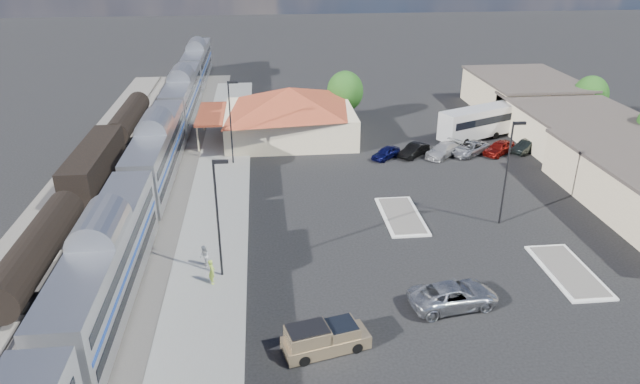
{
  "coord_description": "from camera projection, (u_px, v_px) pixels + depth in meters",
  "views": [
    {
      "loc": [
        -7.58,
        -41.27,
        22.46
      ],
      "look_at": [
        -3.15,
        1.81,
        2.8
      ],
      "focal_mm": 32.0,
      "sensor_mm": 36.0,
      "label": 1
    }
  ],
  "objects": [
    {
      "name": "station_depot",
      "position": [
        289.0,
        113.0,
        67.39
      ],
      "size": [
        18.35,
        12.24,
        6.2
      ],
      "color": "beige",
      "rests_on": "ground"
    },
    {
      "name": "tree_depot",
      "position": [
        345.0,
        91.0,
        73.16
      ],
      "size": [
        4.71,
        4.71,
        6.63
      ],
      "color": "#382314",
      "rests_on": "ground"
    },
    {
      "name": "parked_car_f",
      "position": [
        525.0,
        147.0,
        63.96
      ],
      "size": [
        4.08,
        3.54,
        1.33
      ],
      "primitive_type": "imported",
      "rotation": [
        0.0,
        0.0,
        -0.93
      ],
      "color": "black",
      "rests_on": "ground"
    },
    {
      "name": "lamp_plat_n",
      "position": [
        231.0,
        116.0,
        58.64
      ],
      "size": [
        1.08,
        0.25,
        9.0
      ],
      "color": "black",
      "rests_on": "ground"
    },
    {
      "name": "pickup_truck",
      "position": [
        326.0,
        338.0,
        33.4
      ],
      "size": [
        5.39,
        3.02,
        1.76
      ],
      "rotation": [
        0.0,
        0.0,
        1.81
      ],
      "color": "tan",
      "rests_on": "ground"
    },
    {
      "name": "passenger_train",
      "position": [
        158.0,
        154.0,
        55.59
      ],
      "size": [
        3.0,
        104.0,
        5.55
      ],
      "color": "silver",
      "rests_on": "ground"
    },
    {
      "name": "railbed",
      "position": [
        121.0,
        200.0,
        52.64
      ],
      "size": [
        16.0,
        100.0,
        0.12
      ],
      "primitive_type": "cube",
      "color": "#4C4944",
      "rests_on": "ground"
    },
    {
      "name": "freight_cars",
      "position": [
        95.0,
        167.0,
        54.94
      ],
      "size": [
        2.8,
        46.0,
        4.0
      ],
      "color": "black",
      "rests_on": "ground"
    },
    {
      "name": "platform",
      "position": [
        218.0,
        204.0,
        51.65
      ],
      "size": [
        5.5,
        92.0,
        0.18
      ],
      "primitive_type": "cube",
      "color": "gray",
      "rests_on": "ground"
    },
    {
      "name": "lamp_lot",
      "position": [
        509.0,
        165.0,
        46.3
      ],
      "size": [
        1.08,
        0.25,
        9.0
      ],
      "color": "black",
      "rests_on": "ground"
    },
    {
      "name": "parked_car_c",
      "position": [
        443.0,
        150.0,
        62.76
      ],
      "size": [
        5.12,
        4.85,
        1.46
      ],
      "primitive_type": "imported",
      "rotation": [
        0.0,
        0.0,
        -0.85
      ],
      "color": "silver",
      "rests_on": "ground"
    },
    {
      "name": "suv",
      "position": [
        454.0,
        295.0,
        37.38
      ],
      "size": [
        6.32,
        3.64,
        1.66
      ],
      "primitive_type": "imported",
      "rotation": [
        0.0,
        0.0,
        1.73
      ],
      "color": "#A5A8AE",
      "rests_on": "ground"
    },
    {
      "name": "ground",
      "position": [
        360.0,
        230.0,
        47.37
      ],
      "size": [
        280.0,
        280.0,
        0.0
      ],
      "primitive_type": "plane",
      "color": "black",
      "rests_on": "ground"
    },
    {
      "name": "person_a",
      "position": [
        212.0,
        271.0,
        39.5
      ],
      "size": [
        0.52,
        0.72,
        1.86
      ],
      "primitive_type": "imported",
      "rotation": [
        0.0,
        0.0,
        1.68
      ],
      "color": "#B5DC44",
      "rests_on": "platform"
    },
    {
      "name": "person_b",
      "position": [
        204.0,
        256.0,
        41.52
      ],
      "size": [
        0.85,
        0.97,
        1.69
      ],
      "primitive_type": "imported",
      "rotation": [
        0.0,
        0.0,
        -1.28
      ],
      "color": "silver",
      "rests_on": "platform"
    },
    {
      "name": "tree_east_c",
      "position": [
        590.0,
        95.0,
        72.54
      ],
      "size": [
        4.41,
        4.41,
        6.21
      ],
      "color": "#382314",
      "rests_on": "ground"
    },
    {
      "name": "coach_bus",
      "position": [
        483.0,
        120.0,
        67.87
      ],
      "size": [
        11.83,
        7.16,
        3.79
      ],
      "rotation": [
        0.0,
        0.0,
        1.99
      ],
      "color": "silver",
      "rests_on": "ground"
    },
    {
      "name": "parked_car_e",
      "position": [
        499.0,
        148.0,
        63.35
      ],
      "size": [
        4.6,
        4.1,
        1.51
      ],
      "primitive_type": "imported",
      "rotation": [
        0.0,
        0.0,
        -0.92
      ],
      "color": "maroon",
      "rests_on": "ground"
    },
    {
      "name": "parked_car_d",
      "position": [
        470.0,
        148.0,
        63.34
      ],
      "size": [
        5.45,
        4.84,
        1.4
      ],
      "primitive_type": "imported",
      "rotation": [
        0.0,
        0.0,
        -0.95
      ],
      "color": "gray",
      "rests_on": "ground"
    },
    {
      "name": "lamp_plat_s",
      "position": [
        218.0,
        210.0,
        38.72
      ],
      "size": [
        1.08,
        0.25,
        9.0
      ],
      "color": "black",
      "rests_on": "ground"
    },
    {
      "name": "parked_car_a",
      "position": [
        386.0,
        153.0,
        62.2
      ],
      "size": [
        3.84,
        3.64,
        1.29
      ],
      "primitive_type": "imported",
      "rotation": [
        0.0,
        0.0,
        -0.85
      ],
      "color": "#0E0F46",
      "rests_on": "ground"
    },
    {
      "name": "traffic_island_south",
      "position": [
        401.0,
        216.0,
        49.52
      ],
      "size": [
        3.3,
        7.5,
        0.21
      ],
      "color": "silver",
      "rests_on": "ground"
    },
    {
      "name": "traffic_island_north",
      "position": [
        568.0,
        271.0,
        41.39
      ],
      "size": [
        3.3,
        7.5,
        0.21
      ],
      "color": "silver",
      "rests_on": "ground"
    },
    {
      "name": "buildings_east",
      "position": [
        593.0,
        137.0,
        61.98
      ],
      "size": [
        14.4,
        51.4,
        4.8
      ],
      "color": "#C6B28C",
      "rests_on": "ground"
    },
    {
      "name": "parked_car_b",
      "position": [
        414.0,
        150.0,
        62.75
      ],
      "size": [
        4.15,
        3.95,
        1.4
      ],
      "primitive_type": "imported",
      "rotation": [
        0.0,
        0.0,
        -0.84
      ],
      "color": "black",
      "rests_on": "ground"
    }
  ]
}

